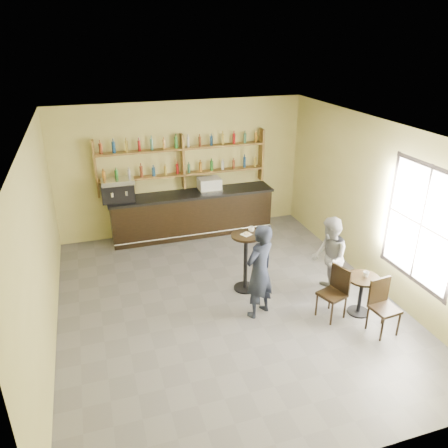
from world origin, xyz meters
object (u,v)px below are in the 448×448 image
object	(u,v)px
espresso_machine	(118,190)
pedestal_table	(246,262)
chair_west	(332,294)
chair_south	(385,308)
patron_second	(329,258)
pastry_case	(209,185)
man_main	(259,271)
bar_counter	(192,214)
cafe_table	(360,295)

from	to	relation	value
espresso_machine	pedestal_table	distance (m)	3.54
chair_west	chair_south	xyz separation A→B (m)	(0.60, -0.65, 0.00)
patron_second	chair_west	bearing A→B (deg)	0.84
chair_west	pastry_case	bearing A→B (deg)	175.92
pedestal_table	man_main	bearing A→B (deg)	-94.49
bar_counter	espresso_machine	world-z (taller)	espresso_machine
espresso_machine	bar_counter	bearing A→B (deg)	5.52
espresso_machine	pastry_case	xyz separation A→B (m)	(2.15, 0.00, -0.10)
cafe_table	chair_south	bearing A→B (deg)	-85.24
espresso_machine	pastry_case	world-z (taller)	espresso_machine
pastry_case	cafe_table	distance (m)	4.52
cafe_table	espresso_machine	bearing A→B (deg)	131.95
bar_counter	espresso_machine	size ratio (longest dim) A/B	5.48
bar_counter	patron_second	bearing A→B (deg)	-62.92
espresso_machine	chair_west	size ratio (longest dim) A/B	0.77
chair_south	pedestal_table	bearing A→B (deg)	125.03
bar_counter	espresso_machine	bearing A→B (deg)	180.00
man_main	chair_south	size ratio (longest dim) A/B	1.83
cafe_table	pastry_case	bearing A→B (deg)	110.88
espresso_machine	chair_west	world-z (taller)	espresso_machine
pastry_case	man_main	xyz separation A→B (m)	(-0.15, -3.62, -0.38)
chair_west	cafe_table	bearing A→B (deg)	66.58
bar_counter	espresso_machine	xyz separation A→B (m)	(-1.70, 0.00, 0.80)
chair_west	patron_second	xyz separation A→B (m)	(0.28, 0.66, 0.32)
bar_counter	patron_second	xyz separation A→B (m)	(1.76, -3.43, 0.25)
bar_counter	patron_second	distance (m)	3.87
espresso_machine	patron_second	distance (m)	4.90
bar_counter	man_main	distance (m)	3.65
cafe_table	chair_south	size ratio (longest dim) A/B	0.77
espresso_machine	pedestal_table	xyz separation A→B (m)	(2.06, -2.78, -0.75)
espresso_machine	pedestal_table	size ratio (longest dim) A/B	0.62
pedestal_table	cafe_table	xyz separation A→B (m)	(1.66, -1.37, -0.22)
bar_counter	pastry_case	size ratio (longest dim) A/B	7.28
man_main	chair_south	xyz separation A→B (m)	(1.78, -1.13, -0.39)
pedestal_table	chair_west	distance (m)	1.73
pastry_case	pedestal_table	size ratio (longest dim) A/B	0.47
man_main	pedestal_table	bearing A→B (deg)	-121.97
man_main	cafe_table	bearing A→B (deg)	135.63
pedestal_table	cafe_table	distance (m)	2.17
man_main	patron_second	xyz separation A→B (m)	(1.46, 0.19, -0.08)
pedestal_table	patron_second	xyz separation A→B (m)	(1.39, -0.66, 0.20)
bar_counter	patron_second	world-z (taller)	patron_second
pastry_case	chair_south	world-z (taller)	pastry_case
pedestal_table	chair_west	world-z (taller)	pedestal_table
pedestal_table	patron_second	distance (m)	1.56
pastry_case	man_main	world-z (taller)	man_main
pedestal_table	bar_counter	bearing A→B (deg)	97.42
pastry_case	man_main	bearing A→B (deg)	-84.46
patron_second	espresso_machine	bearing A→B (deg)	-111.04
bar_counter	chair_west	size ratio (longest dim) A/B	4.24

